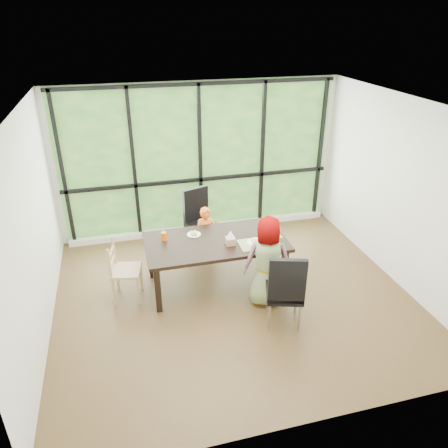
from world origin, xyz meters
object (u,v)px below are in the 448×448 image
(orange_cup, at_px, (164,236))
(chair_end_beech, at_px, (126,271))
(chair_window_leather, at_px, (202,222))
(plate_far, at_px, (194,235))
(tissue_box, at_px, (230,241))
(child_toddler, at_px, (206,236))
(child_older, at_px, (269,261))
(white_mug, at_px, (275,229))
(dining_table, at_px, (216,263))
(green_cup, at_px, (280,240))
(chair_interior_leather, at_px, (285,288))
(plate_near, at_px, (256,243))

(orange_cup, bearing_deg, chair_end_beech, -160.66)
(chair_end_beech, bearing_deg, chair_window_leather, -39.59)
(orange_cup, bearing_deg, plate_far, 5.73)
(chair_end_beech, height_order, tissue_box, chair_end_beech)
(chair_end_beech, relative_size, plate_far, 4.38)
(chair_end_beech, distance_m, child_toddler, 1.45)
(child_older, distance_m, tissue_box, 0.62)
(white_mug, bearing_deg, orange_cup, 175.24)
(dining_table, height_order, chair_window_leather, chair_window_leather)
(dining_table, bearing_deg, chair_window_leather, 88.79)
(plate_far, bearing_deg, chair_window_leather, 70.43)
(orange_cup, relative_size, green_cup, 1.13)
(dining_table, relative_size, child_toddler, 2.07)
(tissue_box, bearing_deg, white_mug, 16.83)
(chair_window_leather, height_order, child_older, child_older)
(child_toddler, relative_size, child_older, 0.74)
(green_cup, height_order, white_mug, green_cup)
(chair_interior_leather, distance_m, tissue_box, 1.06)
(dining_table, bearing_deg, plate_near, -22.35)
(child_older, height_order, tissue_box, child_older)
(chair_window_leather, height_order, child_toddler, chair_window_leather)
(dining_table, height_order, white_mug, white_mug)
(orange_cup, bearing_deg, chair_window_leather, 49.61)
(plate_near, bearing_deg, dining_table, 157.65)
(chair_end_beech, relative_size, plate_near, 3.35)
(chair_interior_leather, bearing_deg, green_cup, -88.55)
(plate_far, height_order, white_mug, white_mug)
(child_toddler, bearing_deg, chair_interior_leather, -59.66)
(chair_interior_leather, bearing_deg, child_older, -66.81)
(chair_interior_leather, distance_m, orange_cup, 1.89)
(chair_window_leather, height_order, white_mug, chair_window_leather)
(chair_end_beech, bearing_deg, child_older, -95.97)
(chair_interior_leather, xyz_separation_m, child_toddler, (-0.65, 1.71, -0.05))
(plate_far, relative_size, green_cup, 1.87)
(child_older, height_order, orange_cup, child_older)
(plate_near, bearing_deg, child_older, -81.95)
(child_toddler, xyz_separation_m, plate_far, (-0.27, -0.40, 0.27))
(plate_near, relative_size, white_mug, 3.61)
(tissue_box, bearing_deg, plate_far, 137.45)
(child_toddler, height_order, tissue_box, child_toddler)
(chair_interior_leather, height_order, orange_cup, chair_interior_leather)
(plate_far, bearing_deg, tissue_box, -42.55)
(green_cup, xyz_separation_m, tissue_box, (-0.68, 0.15, -0.00))
(child_older, bearing_deg, orange_cup, -20.00)
(chair_end_beech, distance_m, orange_cup, 0.72)
(dining_table, distance_m, tissue_box, 0.49)
(child_older, distance_m, green_cup, 0.41)
(orange_cup, bearing_deg, tissue_box, -22.28)
(child_older, height_order, plate_far, child_older)
(chair_end_beech, relative_size, tissue_box, 7.19)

